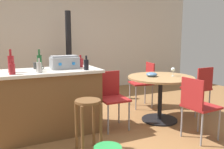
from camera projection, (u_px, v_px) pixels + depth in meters
ground_plane at (101, 132)px, 3.50m from camera, size 8.80×8.80×0.00m
back_wall at (55, 38)px, 5.84m from camera, size 8.00×0.10×2.70m
kitchen_island at (50, 102)px, 3.40m from camera, size 1.43×0.71×0.93m
wooden_stool at (88, 115)px, 2.83m from camera, size 0.31×0.31×0.65m
dining_table at (160, 87)px, 3.89m from camera, size 1.07×1.07×0.75m
folding_chair_near at (198, 104)px, 3.16m from camera, size 0.43×0.43×0.86m
folding_chair_far at (199, 86)px, 4.21m from camera, size 0.41×0.41×0.86m
folding_chair_left at (144, 81)px, 4.69m from camera, size 0.46×0.46×0.88m
folding_chair_right at (112, 95)px, 3.61m from camera, size 0.41×0.41×0.86m
wood_stove at (70, 75)px, 5.48m from camera, size 0.44×0.45×1.96m
toolbox at (64, 62)px, 3.46m from camera, size 0.39×0.28×0.19m
bottle_0 at (40, 62)px, 3.32m from camera, size 0.07×0.07×0.29m
bottle_1 at (81, 62)px, 3.62m from camera, size 0.08×0.08×0.19m
bottle_2 at (12, 69)px, 2.92m from camera, size 0.07×0.07×0.18m
bottle_3 at (39, 67)px, 3.06m from camera, size 0.06×0.06×0.19m
bottle_4 at (86, 64)px, 3.31m from camera, size 0.07×0.07×0.20m
bottle_5 at (11, 64)px, 3.08m from camera, size 0.08×0.08×0.30m
cup_0 at (39, 68)px, 3.18m from camera, size 0.11×0.07×0.09m
cup_1 at (36, 66)px, 3.43m from camera, size 0.11×0.08×0.10m
wine_glass at (173, 70)px, 3.89m from camera, size 0.07×0.07×0.14m
serving_bowl at (152, 74)px, 3.85m from camera, size 0.18×0.18×0.07m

